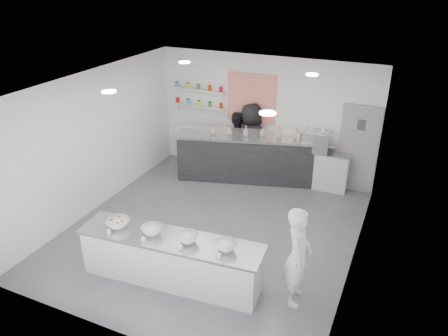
{
  "coord_description": "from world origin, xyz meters",
  "views": [
    {
      "loc": [
        3.29,
        -6.71,
        4.93
      ],
      "look_at": [
        0.08,
        0.4,
        1.25
      ],
      "focal_mm": 35.0,
      "sensor_mm": 36.0,
      "label": 1
    }
  ],
  "objects_px": {
    "prep_counter": "(171,259)",
    "espresso_ledge": "(321,170)",
    "back_bar": "(253,159)",
    "woman_prep": "(298,256)",
    "espresso_machine": "(317,141)",
    "staff_left": "(236,143)",
    "staff_right": "(251,140)"
  },
  "relations": [
    {
      "from": "prep_counter",
      "to": "woman_prep",
      "type": "relative_size",
      "value": 1.87
    },
    {
      "from": "woman_prep",
      "to": "staff_left",
      "type": "bearing_deg",
      "value": 24.35
    },
    {
      "from": "espresso_ledge",
      "to": "woman_prep",
      "type": "bearing_deg",
      "value": -82.63
    },
    {
      "from": "back_bar",
      "to": "woman_prep",
      "type": "bearing_deg",
      "value": -76.31
    },
    {
      "from": "woman_prep",
      "to": "staff_left",
      "type": "relative_size",
      "value": 1.03
    },
    {
      "from": "espresso_ledge",
      "to": "staff_left",
      "type": "height_order",
      "value": "staff_left"
    },
    {
      "from": "espresso_machine",
      "to": "staff_left",
      "type": "distance_m",
      "value": 2.05
    },
    {
      "from": "prep_counter",
      "to": "staff_left",
      "type": "xyz_separation_m",
      "value": [
        -0.67,
        4.39,
        0.39
      ]
    },
    {
      "from": "espresso_machine",
      "to": "staff_right",
      "type": "height_order",
      "value": "staff_right"
    },
    {
      "from": "staff_left",
      "to": "staff_right",
      "type": "bearing_deg",
      "value": 162.92
    },
    {
      "from": "espresso_machine",
      "to": "staff_left",
      "type": "height_order",
      "value": "staff_left"
    },
    {
      "from": "espresso_ledge",
      "to": "staff_left",
      "type": "distance_m",
      "value": 2.22
    },
    {
      "from": "woman_prep",
      "to": "back_bar",
      "type": "bearing_deg",
      "value": 19.96
    },
    {
      "from": "espresso_machine",
      "to": "staff_right",
      "type": "xyz_separation_m",
      "value": [
        -1.63,
        -0.04,
        -0.23
      ]
    },
    {
      "from": "back_bar",
      "to": "woman_prep",
      "type": "xyz_separation_m",
      "value": [
        2.14,
        -3.74,
        0.26
      ]
    },
    {
      "from": "back_bar",
      "to": "prep_counter",
      "type": "bearing_deg",
      "value": -104.69
    },
    {
      "from": "woman_prep",
      "to": "staff_right",
      "type": "distance_m",
      "value": 4.62
    },
    {
      "from": "espresso_ledge",
      "to": "back_bar",
      "type": "bearing_deg",
      "value": -169.92
    },
    {
      "from": "staff_right",
      "to": "prep_counter",
      "type": "bearing_deg",
      "value": 111.06
    },
    {
      "from": "espresso_machine",
      "to": "woman_prep",
      "type": "bearing_deg",
      "value": -80.2
    },
    {
      "from": "back_bar",
      "to": "espresso_ledge",
      "type": "xyz_separation_m",
      "value": [
        1.62,
        0.29,
        -0.11
      ]
    },
    {
      "from": "woman_prep",
      "to": "staff_right",
      "type": "height_order",
      "value": "staff_right"
    },
    {
      "from": "prep_counter",
      "to": "espresso_ledge",
      "type": "xyz_separation_m",
      "value": [
        1.52,
        4.43,
        0.04
      ]
    },
    {
      "from": "staff_right",
      "to": "espresso_machine",
      "type": "bearing_deg",
      "value": -161.29
    },
    {
      "from": "prep_counter",
      "to": "espresso_ledge",
      "type": "height_order",
      "value": "espresso_ledge"
    },
    {
      "from": "espresso_ledge",
      "to": "staff_left",
      "type": "xyz_separation_m",
      "value": [
        -2.19,
        -0.04,
        0.35
      ]
    },
    {
      "from": "prep_counter",
      "to": "espresso_ledge",
      "type": "relative_size",
      "value": 2.49
    },
    {
      "from": "prep_counter",
      "to": "staff_right",
      "type": "xyz_separation_m",
      "value": [
        -0.28,
        4.39,
        0.51
      ]
    },
    {
      "from": "prep_counter",
      "to": "espresso_machine",
      "type": "relative_size",
      "value": 5.14
    },
    {
      "from": "back_bar",
      "to": "staff_left",
      "type": "relative_size",
      "value": 2.29
    },
    {
      "from": "back_bar",
      "to": "espresso_ledge",
      "type": "bearing_deg",
      "value": -6.06
    },
    {
      "from": "espresso_ledge",
      "to": "espresso_machine",
      "type": "relative_size",
      "value": 2.06
    }
  ]
}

